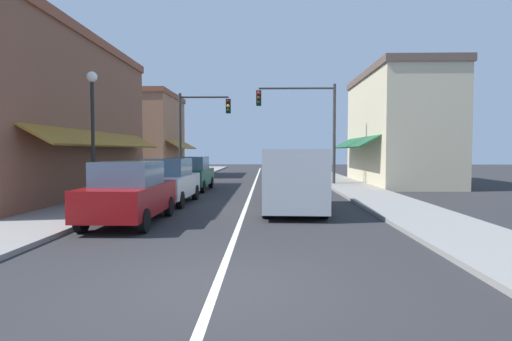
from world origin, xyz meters
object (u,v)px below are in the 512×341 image
parked_car_nearest_left (130,193)px  traffic_signal_left_corner (197,124)px  street_lamp_left_near (93,117)px  van_in_lane (293,178)px  parked_car_third_left (192,174)px  traffic_signal_mast_arm (308,117)px  parked_car_second_left (168,181)px

parked_car_nearest_left → traffic_signal_left_corner: size_ratio=0.71×
street_lamp_left_near → van_in_lane: bearing=1.5°
traffic_signal_left_corner → street_lamp_left_near: (-1.45, -12.54, -0.60)m
parked_car_nearest_left → traffic_signal_left_corner: 15.30m
parked_car_nearest_left → parked_car_third_left: same height
parked_car_nearest_left → traffic_signal_mast_arm: size_ratio=0.68×
parked_car_third_left → street_lamp_left_near: street_lamp_left_near is taller
parked_car_third_left → traffic_signal_left_corner: 5.81m
traffic_signal_left_corner → street_lamp_left_near: traffic_signal_left_corner is taller
parked_car_third_left → parked_car_nearest_left: bearing=-88.9°
parked_car_nearest_left → parked_car_third_left: (-0.03, 10.02, 0.00)m
street_lamp_left_near → parked_car_second_left: bearing=43.9°
van_in_lane → traffic_signal_left_corner: traffic_signal_left_corner is taller
parked_car_third_left → street_lamp_left_near: bearing=-104.1°
parked_car_third_left → parked_car_second_left: bearing=-88.4°
parked_car_nearest_left → parked_car_second_left: (0.03, 4.47, 0.00)m
traffic_signal_mast_arm → street_lamp_left_near: 13.77m
parked_car_third_left → street_lamp_left_near: 8.16m
parked_car_nearest_left → van_in_lane: van_in_lane is taller
street_lamp_left_near → traffic_signal_left_corner: bearing=83.4°
parked_car_second_left → traffic_signal_left_corner: bearing=94.9°
traffic_signal_left_corner → parked_car_second_left: bearing=-86.6°
parked_car_third_left → van_in_lane: bearing=-55.9°
parked_car_third_left → street_lamp_left_near: (-2.02, -7.56, 2.33)m
street_lamp_left_near → parked_car_nearest_left: bearing=-50.2°
traffic_signal_mast_arm → parked_car_nearest_left: bearing=-115.5°
van_in_lane → street_lamp_left_near: (-6.85, -0.18, 2.06)m
parked_car_third_left → van_in_lane: (4.83, -7.38, 0.27)m
parked_car_third_left → van_in_lane: size_ratio=0.79×
parked_car_nearest_left → street_lamp_left_near: 3.96m
traffic_signal_mast_arm → traffic_signal_left_corner: (-6.95, 1.67, -0.28)m
van_in_lane → parked_car_second_left: bearing=160.6°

